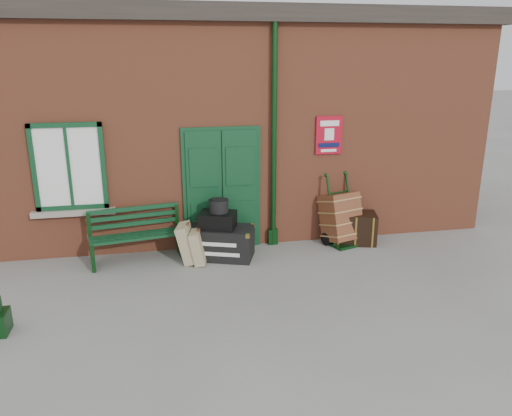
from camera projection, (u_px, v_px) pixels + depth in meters
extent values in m
plane|color=gray|center=(254.00, 278.00, 8.08)|extent=(80.00, 80.00, 0.00)
cube|color=#9F4E33|center=(223.00, 126.00, 10.78)|extent=(10.00, 4.00, 4.00)
cube|color=#38302B|center=(221.00, 20.00, 10.15)|extent=(10.30, 4.30, 0.30)
cube|color=#103B1F|center=(222.00, 191.00, 9.08)|extent=(1.42, 0.12, 2.32)
cube|color=white|center=(69.00, 167.00, 8.42)|extent=(1.20, 0.08, 1.50)
cylinder|color=black|center=(274.00, 140.00, 8.95)|extent=(0.10, 0.10, 4.00)
cube|color=#B00C21|center=(329.00, 135.00, 9.18)|extent=(0.50, 0.03, 0.70)
cube|color=#103B1F|center=(137.00, 236.00, 8.60)|extent=(1.62, 0.68, 0.04)
cube|color=#103B1F|center=(134.00, 216.00, 8.72)|extent=(1.56, 0.30, 0.42)
cube|color=black|center=(92.00, 255.00, 8.41)|extent=(0.14, 0.48, 0.47)
cube|color=black|center=(181.00, 243.00, 8.92)|extent=(0.14, 0.48, 0.47)
cube|color=black|center=(221.00, 242.00, 8.85)|extent=(1.26, 0.96, 0.56)
cube|color=black|center=(218.00, 220.00, 8.71)|extent=(0.73, 0.63, 0.28)
cylinder|color=black|center=(219.00, 206.00, 8.67)|extent=(0.43, 0.43, 0.22)
cube|color=tan|center=(187.00, 243.00, 8.63)|extent=(0.44, 0.54, 0.69)
cube|color=tan|center=(198.00, 247.00, 8.59)|extent=(0.37, 0.48, 0.59)
cube|color=black|center=(345.00, 244.00, 9.45)|extent=(0.61, 0.52, 0.05)
cylinder|color=black|center=(331.00, 211.00, 9.31)|extent=(0.16, 0.36, 1.31)
cylinder|color=black|center=(350.00, 208.00, 9.52)|extent=(0.16, 0.36, 1.31)
cylinder|color=black|center=(326.00, 239.00, 9.45)|extent=(0.13, 0.25, 0.25)
cylinder|color=black|center=(350.00, 234.00, 9.74)|extent=(0.13, 0.25, 0.25)
cube|color=brown|center=(341.00, 217.00, 9.44)|extent=(0.83, 0.86, 0.97)
cube|color=black|center=(354.00, 228.00, 9.55)|extent=(0.92, 0.72, 0.59)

